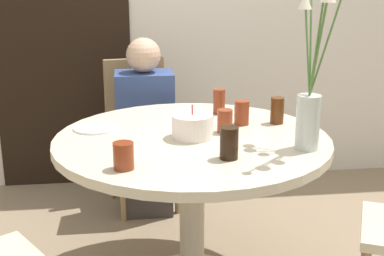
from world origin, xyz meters
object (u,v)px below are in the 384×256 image
at_px(birthday_cake, 192,126).
at_px(drink_glass_4, 242,113).
at_px(side_plate, 96,128).
at_px(drink_glass_1, 225,121).
at_px(drink_glass_5, 124,156).
at_px(drink_glass_3, 219,101).
at_px(chair_right_flank, 139,124).
at_px(drink_glass_2, 277,110).
at_px(drink_glass_0, 229,143).
at_px(flower_vase, 313,80).
at_px(person_woman, 145,133).

distance_m(birthday_cake, drink_glass_4, 0.31).
xyz_separation_m(side_plate, drink_glass_1, (0.58, -0.12, 0.05)).
bearing_deg(drink_glass_5, side_plate, 103.69).
distance_m(drink_glass_3, drink_glass_4, 0.22).
bearing_deg(chair_right_flank, drink_glass_3, -69.90).
height_order(birthday_cake, drink_glass_2, birthday_cake).
bearing_deg(chair_right_flank, side_plate, -116.51).
bearing_deg(drink_glass_2, side_plate, 179.32).
bearing_deg(birthday_cake, drink_glass_4, 34.07).
distance_m(drink_glass_0, drink_glass_3, 0.67).
relative_size(birthday_cake, drink_glass_2, 1.43).
relative_size(flower_vase, drink_glass_3, 6.15).
relative_size(side_plate, drink_glass_0, 1.62).
relative_size(drink_glass_0, drink_glass_3, 1.00).
xyz_separation_m(side_plate, drink_glass_2, (0.85, -0.01, 0.06)).
distance_m(drink_glass_3, drink_glass_5, 0.87).
bearing_deg(side_plate, chair_right_flank, 75.43).
relative_size(chair_right_flank, flower_vase, 1.18).
distance_m(drink_glass_1, person_woman, 0.91).
distance_m(birthday_cake, drink_glass_0, 0.30).
bearing_deg(birthday_cake, drink_glass_2, 22.10).
bearing_deg(drink_glass_1, side_plate, 167.95).
height_order(side_plate, drink_glass_3, drink_glass_3).
xyz_separation_m(chair_right_flank, side_plate, (-0.22, -0.83, 0.23)).
bearing_deg(side_plate, flower_vase, -23.45).
relative_size(chair_right_flank, drink_glass_5, 9.03).
xyz_separation_m(side_plate, drink_glass_0, (0.54, -0.47, 0.06)).
height_order(drink_glass_1, drink_glass_5, drink_glass_1).
height_order(drink_glass_2, drink_glass_5, drink_glass_2).
bearing_deg(birthday_cake, drink_glass_5, -130.58).
bearing_deg(drink_glass_2, drink_glass_5, -144.44).
bearing_deg(side_plate, person_woman, 69.72).
xyz_separation_m(drink_glass_1, person_woman, (-0.33, 0.80, -0.29)).
relative_size(birthday_cake, flower_vase, 0.23).
relative_size(side_plate, drink_glass_2, 1.64).
distance_m(chair_right_flank, drink_glass_4, 1.00).
relative_size(drink_glass_1, drink_glass_3, 0.83).
bearing_deg(drink_glass_1, birthday_cake, -158.86).
relative_size(flower_vase, drink_glass_5, 7.66).
height_order(flower_vase, drink_glass_1, flower_vase).
height_order(chair_right_flank, drink_glass_1, chair_right_flank).
bearing_deg(chair_right_flank, drink_glass_4, -72.75).
relative_size(chair_right_flank, side_plate, 4.45).
distance_m(side_plate, drink_glass_5, 0.55).
bearing_deg(flower_vase, drink_glass_1, 139.44).
bearing_deg(drink_glass_1, drink_glass_0, -97.63).
bearing_deg(birthday_cake, side_plate, 156.38).
bearing_deg(drink_glass_2, person_woman, 131.65).
bearing_deg(birthday_cake, flower_vase, -23.29).
relative_size(drink_glass_3, drink_glass_4, 1.10).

